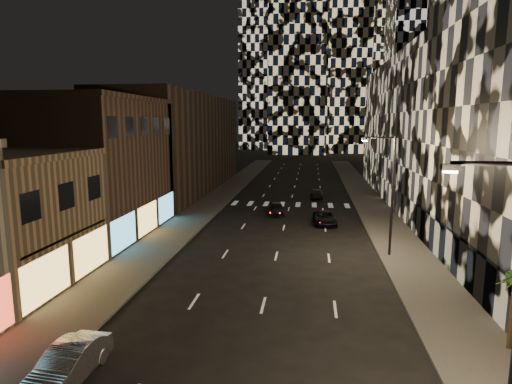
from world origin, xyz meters
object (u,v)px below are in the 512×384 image
(streetlight_far, at_px, (389,187))
(car_dark_midlane, at_px, (277,209))
(car_silver_parked, at_px, (68,364))
(streetlight_near, at_px, (512,292))
(car_dark_oncoming, at_px, (317,194))
(car_dark_rightlane, at_px, (325,218))

(streetlight_far, relative_size, car_dark_midlane, 2.24)
(streetlight_far, xyz_separation_m, car_silver_parked, (-15.22, -18.08, -4.63))
(streetlight_near, height_order, streetlight_far, same)
(streetlight_near, xyz_separation_m, streetlight_far, (0.00, 20.00, 0.00))
(car_dark_midlane, bearing_deg, car_dark_oncoming, 60.43)
(car_silver_parked, distance_m, car_dark_rightlane, 30.01)
(streetlight_far, bearing_deg, car_dark_oncoming, 101.31)
(streetlight_far, height_order, car_dark_rightlane, streetlight_far)
(car_dark_oncoming, bearing_deg, car_dark_midlane, 69.21)
(streetlight_far, distance_m, car_silver_parked, 24.08)
(streetlight_far, xyz_separation_m, car_dark_oncoming, (-4.97, 24.87, -4.74))
(car_dark_oncoming, bearing_deg, streetlight_far, 102.98)
(streetlight_near, distance_m, car_dark_rightlane, 30.57)
(car_silver_parked, height_order, car_dark_oncoming, car_silver_parked)
(streetlight_far, bearing_deg, car_silver_parked, -130.10)
(car_dark_rightlane, bearing_deg, streetlight_far, -70.22)
(car_silver_parked, height_order, car_dark_midlane, car_silver_parked)
(streetlight_near, xyz_separation_m, car_dark_rightlane, (-4.35, 29.89, -4.70))
(streetlight_far, bearing_deg, car_dark_midlane, 124.57)
(car_dark_midlane, relative_size, car_dark_oncoming, 0.95)
(car_silver_parked, distance_m, car_dark_oncoming, 44.16)
(streetlight_near, height_order, car_dark_oncoming, streetlight_near)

